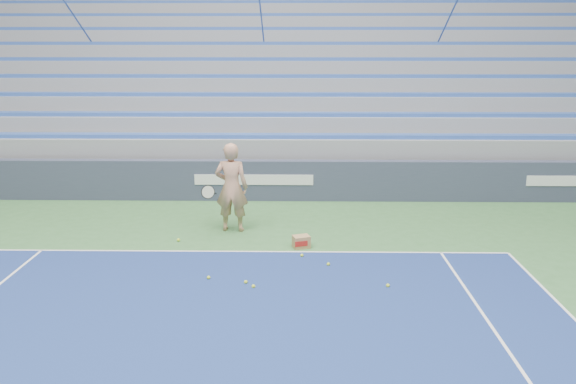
# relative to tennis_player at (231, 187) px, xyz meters

# --- Properties ---
(sponsor_barrier) EXTENTS (30.00, 0.32, 1.10)m
(sponsor_barrier) POSITION_rel_tennis_player_xyz_m (0.31, 2.62, -0.47)
(sponsor_barrier) COLOR #353B50
(sponsor_barrier) RESTS_ON ground
(bleachers) EXTENTS (31.00, 9.15, 7.30)m
(bleachers) POSITION_rel_tennis_player_xyz_m (0.31, 8.33, 1.34)
(bleachers) COLOR gray
(bleachers) RESTS_ON ground
(tennis_player) EXTENTS (1.00, 0.89, 2.03)m
(tennis_player) POSITION_rel_tennis_player_xyz_m (0.00, 0.00, 0.00)
(tennis_player) COLOR tan
(tennis_player) RESTS_ON ground
(ball_box) EXTENTS (0.40, 0.36, 0.26)m
(ball_box) POSITION_rel_tennis_player_xyz_m (1.57, -1.09, -0.89)
(ball_box) COLOR #9F7A4D
(ball_box) RESTS_ON ground
(tennis_ball_0) EXTENTS (0.07, 0.07, 0.07)m
(tennis_ball_0) POSITION_rel_tennis_player_xyz_m (-0.13, -2.77, -0.98)
(tennis_ball_0) COLOR #D1E82F
(tennis_ball_0) RESTS_ON ground
(tennis_ball_1) EXTENTS (0.07, 0.07, 0.07)m
(tennis_ball_1) POSITION_rel_tennis_player_xyz_m (0.72, -3.13, -0.98)
(tennis_ball_1) COLOR #D1E82F
(tennis_ball_1) RESTS_ON ground
(tennis_ball_2) EXTENTS (0.07, 0.07, 0.07)m
(tennis_ball_2) POSITION_rel_tennis_player_xyz_m (2.09, -2.09, -0.98)
(tennis_ball_2) COLOR #D1E82F
(tennis_ball_2) RESTS_ON ground
(tennis_ball_3) EXTENTS (0.07, 0.07, 0.07)m
(tennis_ball_3) POSITION_rel_tennis_player_xyz_m (3.08, -3.06, -0.98)
(tennis_ball_3) COLOR #D1E82F
(tennis_ball_3) RESTS_ON ground
(tennis_ball_4) EXTENTS (0.07, 0.07, 0.07)m
(tennis_ball_4) POSITION_rel_tennis_player_xyz_m (1.58, -1.64, -0.98)
(tennis_ball_4) COLOR #D1E82F
(tennis_ball_4) RESTS_ON ground
(tennis_ball_5) EXTENTS (0.07, 0.07, 0.07)m
(tennis_ball_5) POSITION_rel_tennis_player_xyz_m (-1.09, -0.76, -0.98)
(tennis_ball_5) COLOR #D1E82F
(tennis_ball_5) RESTS_ON ground
(tennis_ball_6) EXTENTS (0.07, 0.07, 0.07)m
(tennis_ball_6) POSITION_rel_tennis_player_xyz_m (0.57, -2.95, -0.98)
(tennis_ball_6) COLOR #D1E82F
(tennis_ball_6) RESTS_ON ground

